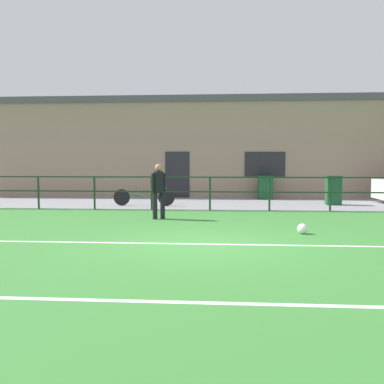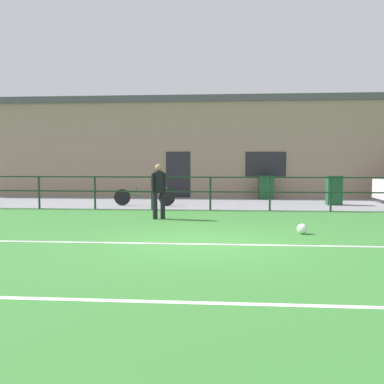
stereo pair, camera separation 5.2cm
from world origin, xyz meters
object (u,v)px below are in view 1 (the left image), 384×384
object	(u,v)px
player_goalkeeper	(159,188)
soccer_ball_match	(302,229)
bicycle_parked_1	(144,197)
trash_bin_1	(265,187)
trash_bin_0	(333,190)

from	to	relation	value
player_goalkeeper	soccer_ball_match	xyz separation A→B (m)	(3.68, -2.35, -0.78)
bicycle_parked_1	trash_bin_1	distance (m)	5.76
trash_bin_0	player_goalkeeper	bearing A→B (deg)	-143.63
trash_bin_0	soccer_ball_match	bearing A→B (deg)	-108.91
soccer_ball_match	trash_bin_1	distance (m)	9.11
player_goalkeeper	trash_bin_0	size ratio (longest dim) A/B	1.45
player_goalkeeper	soccer_ball_match	world-z (taller)	player_goalkeeper
player_goalkeeper	soccer_ball_match	bearing A→B (deg)	117.49
trash_bin_0	trash_bin_1	xyz separation A→B (m)	(-2.34, 2.34, -0.04)
player_goalkeeper	bicycle_parked_1	world-z (taller)	player_goalkeeper
soccer_ball_match	player_goalkeeper	bearing A→B (deg)	147.49
bicycle_parked_1	trash_bin_0	xyz separation A→B (m)	(7.10, 0.88, 0.23)
soccer_ball_match	bicycle_parked_1	xyz separation A→B (m)	(-4.79, 5.88, 0.22)
soccer_ball_match	trash_bin_0	bearing A→B (deg)	71.09
bicycle_parked_1	trash_bin_0	distance (m)	7.16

